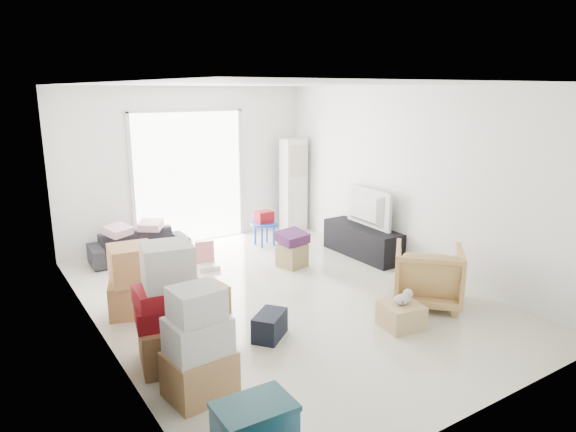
# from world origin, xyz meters

# --- Properties ---
(room_shell) EXTENTS (4.98, 6.48, 3.18)m
(room_shell) POSITION_xyz_m (0.00, 0.00, 1.35)
(room_shell) COLOR beige
(room_shell) RESTS_ON ground
(sliding_door) EXTENTS (2.10, 0.04, 2.33)m
(sliding_door) POSITION_xyz_m (0.00, 2.98, 1.24)
(sliding_door) COLOR white
(sliding_door) RESTS_ON room_shell
(ac_tower) EXTENTS (0.45, 0.30, 1.75)m
(ac_tower) POSITION_xyz_m (1.95, 2.65, 0.88)
(ac_tower) COLOR silver
(ac_tower) RESTS_ON room_shell
(tv_console) EXTENTS (0.45, 1.48, 0.49)m
(tv_console) POSITION_xyz_m (2.00, 0.71, 0.25)
(tv_console) COLOR black
(tv_console) RESTS_ON room_shell
(television) EXTENTS (0.68, 1.10, 0.14)m
(television) POSITION_xyz_m (2.00, 0.71, 0.56)
(television) COLOR black
(television) RESTS_ON tv_console
(sofa) EXTENTS (1.53, 0.51, 0.59)m
(sofa) POSITION_xyz_m (-1.08, 2.50, 0.30)
(sofa) COLOR #25252A
(sofa) RESTS_ON room_shell
(pillow_left) EXTENTS (0.51, 0.48, 0.13)m
(pillow_left) POSITION_xyz_m (-1.41, 2.48, 0.66)
(pillow_left) COLOR #BD8A9B
(pillow_left) RESTS_ON sofa
(pillow_right) EXTENTS (0.41, 0.40, 0.11)m
(pillow_right) POSITION_xyz_m (-0.88, 2.52, 0.65)
(pillow_right) COLOR #BD8A9B
(pillow_right) RESTS_ON sofa
(armchair) EXTENTS (1.10, 1.10, 0.83)m
(armchair) POSITION_xyz_m (1.42, -1.20, 0.41)
(armchair) COLOR tan
(armchair) RESTS_ON room_shell
(box_stack_a) EXTENTS (0.61, 0.53, 1.02)m
(box_stack_a) POSITION_xyz_m (-1.80, -1.51, 0.46)
(box_stack_a) COLOR #A16F48
(box_stack_a) RESTS_ON room_shell
(box_stack_b) EXTENTS (0.74, 0.72, 1.23)m
(box_stack_b) POSITION_xyz_m (-1.80, -0.84, 0.53)
(box_stack_b) COLOR #A16F48
(box_stack_b) RESTS_ON room_shell
(box_stack_c) EXTENTS (0.69, 0.63, 0.86)m
(box_stack_c) POSITION_xyz_m (-1.77, 0.51, 0.42)
(box_stack_c) COLOR #A16F48
(box_stack_c) RESTS_ON room_shell
(loose_box) EXTENTS (0.45, 0.45, 0.34)m
(loose_box) POSITION_xyz_m (-1.01, 0.06, 0.17)
(loose_box) COLOR #A16F48
(loose_box) RESTS_ON room_shell
(duffel_bag) EXTENTS (0.51, 0.48, 0.28)m
(duffel_bag) POSITION_xyz_m (-0.72, -0.91, 0.14)
(duffel_bag) COLOR black
(duffel_bag) RESTS_ON room_shell
(ottoman) EXTENTS (0.43, 0.43, 0.36)m
(ottoman) POSITION_xyz_m (0.76, 0.89, 0.18)
(ottoman) COLOR #9F895C
(ottoman) RESTS_ON room_shell
(blanket) EXTENTS (0.42, 0.42, 0.14)m
(blanket) POSITION_xyz_m (0.76, 0.89, 0.43)
(blanket) COLOR #4D2050
(blanket) RESTS_ON ottoman
(kids_table) EXTENTS (0.47, 0.47, 0.61)m
(kids_table) POSITION_xyz_m (0.97, 2.08, 0.43)
(kids_table) COLOR blue
(kids_table) RESTS_ON room_shell
(toy_walker) EXTENTS (0.35, 0.32, 0.41)m
(toy_walker) POSITION_xyz_m (-0.37, 1.52, 0.11)
(toy_walker) COLOR silver
(toy_walker) RESTS_ON room_shell
(wood_crate) EXTENTS (0.49, 0.49, 0.28)m
(wood_crate) POSITION_xyz_m (0.66, -1.50, 0.14)
(wood_crate) COLOR tan
(wood_crate) RESTS_ON room_shell
(plush_bunny) EXTENTS (0.29, 0.16, 0.14)m
(plush_bunny) POSITION_xyz_m (0.70, -1.49, 0.35)
(plush_bunny) COLOR #B2ADA8
(plush_bunny) RESTS_ON wood_crate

